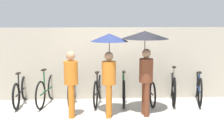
# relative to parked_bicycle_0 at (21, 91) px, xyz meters

# --- Properties ---
(ground_plane) EXTENTS (30.00, 30.00, 0.00)m
(ground_plane) POSITION_rel_parked_bicycle_0_xyz_m (2.39, -1.41, -0.36)
(ground_plane) COLOR #B7B2A8
(back_wall) EXTENTS (12.78, 0.12, 2.00)m
(back_wall) POSITION_rel_parked_bicycle_0_xyz_m (2.39, 0.47, 0.64)
(back_wall) COLOR #B2A893
(back_wall) RESTS_ON ground
(parked_bicycle_0) EXTENTS (0.44, 1.64, 1.01)m
(parked_bicycle_0) POSITION_rel_parked_bicycle_0_xyz_m (0.00, 0.00, 0.00)
(parked_bicycle_0) COLOR black
(parked_bicycle_0) RESTS_ON ground
(parked_bicycle_1) EXTENTS (0.47, 1.70, 0.98)m
(parked_bicycle_1) POSITION_rel_parked_bicycle_0_xyz_m (0.68, 0.00, 0.02)
(parked_bicycle_1) COLOR black
(parked_bicycle_1) RESTS_ON ground
(parked_bicycle_2) EXTENTS (0.44, 1.79, 1.01)m
(parked_bicycle_2) POSITION_rel_parked_bicycle_0_xyz_m (1.37, 0.07, 0.03)
(parked_bicycle_2) COLOR black
(parked_bicycle_2) RESTS_ON ground
(parked_bicycle_3) EXTENTS (0.44, 1.72, 1.11)m
(parked_bicycle_3) POSITION_rel_parked_bicycle_0_xyz_m (2.05, 0.03, 0.02)
(parked_bicycle_3) COLOR black
(parked_bicycle_3) RESTS_ON ground
(parked_bicycle_4) EXTENTS (0.44, 1.75, 1.02)m
(parked_bicycle_4) POSITION_rel_parked_bicycle_0_xyz_m (2.73, -0.02, 0.02)
(parked_bicycle_4) COLOR black
(parked_bicycle_4) RESTS_ON ground
(parked_bicycle_5) EXTENTS (0.44, 1.77, 1.04)m
(parked_bicycle_5) POSITION_rel_parked_bicycle_0_xyz_m (3.42, 0.02, 0.00)
(parked_bicycle_5) COLOR black
(parked_bicycle_5) RESTS_ON ground
(parked_bicycle_6) EXTENTS (0.52, 1.79, 1.04)m
(parked_bicycle_6) POSITION_rel_parked_bicycle_0_xyz_m (4.10, 0.07, 0.04)
(parked_bicycle_6) COLOR black
(parked_bicycle_6) RESTS_ON ground
(parked_bicycle_7) EXTENTS (0.57, 1.75, 1.04)m
(parked_bicycle_7) POSITION_rel_parked_bicycle_0_xyz_m (4.79, -0.00, 0.04)
(parked_bicycle_7) COLOR black
(parked_bicycle_7) RESTS_ON ground
(pedestrian_leading) EXTENTS (0.32, 0.32, 1.54)m
(pedestrian_leading) POSITION_rel_parked_bicycle_0_xyz_m (1.42, -1.13, 0.53)
(pedestrian_leading) COLOR #C66B1E
(pedestrian_leading) RESTS_ON ground
(pedestrian_center) EXTENTS (0.87, 0.87, 1.93)m
(pedestrian_center) POSITION_rel_parked_bicycle_0_xyz_m (2.30, -1.09, 1.10)
(pedestrian_center) COLOR #C66B1E
(pedestrian_center) RESTS_ON ground
(pedestrian_trailing) EXTENTS (1.10, 1.10, 1.98)m
(pedestrian_trailing) POSITION_rel_parked_bicycle_0_xyz_m (3.14, -1.02, 1.24)
(pedestrian_trailing) COLOR brown
(pedestrian_trailing) RESTS_ON ground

